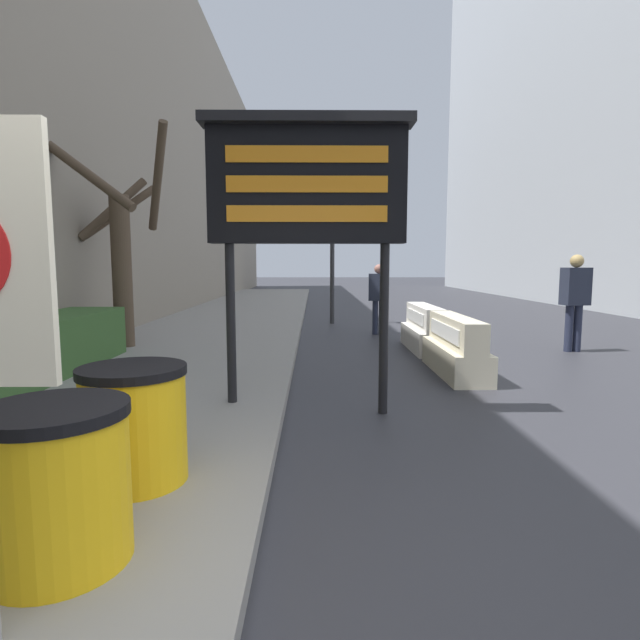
% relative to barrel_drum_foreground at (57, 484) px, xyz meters
% --- Properties ---
extents(ground_plane, '(120.00, 120.00, 0.00)m').
position_rel_barrel_drum_foreground_xyz_m(ground_plane, '(0.96, -0.37, -0.54)').
color(ground_plane, '#2D2D33').
extents(building_left_facade, '(0.40, 50.40, 11.28)m').
position_rel_barrel_drum_foreground_xyz_m(building_left_facade, '(-3.20, 9.43, 5.10)').
color(building_left_facade, gray).
rests_on(building_left_facade, ground_plane).
extents(bare_tree, '(2.23, 2.48, 3.98)m').
position_rel_barrel_drum_foreground_xyz_m(bare_tree, '(-2.22, 6.75, 1.47)').
color(bare_tree, '#4C3D2D').
rests_on(bare_tree, sidewalk_left).
extents(barrel_drum_foreground, '(0.72, 0.72, 0.81)m').
position_rel_barrel_drum_foreground_xyz_m(barrel_drum_foreground, '(0.00, 0.00, 0.00)').
color(barrel_drum_foreground, yellow).
rests_on(barrel_drum_foreground, sidewalk_left).
extents(barrel_drum_middle, '(0.72, 0.72, 0.81)m').
position_rel_barrel_drum_foreground_xyz_m(barrel_drum_middle, '(0.05, 0.94, 0.00)').
color(barrel_drum_middle, yellow).
rests_on(barrel_drum_middle, sidewalk_left).
extents(message_board, '(2.18, 0.36, 3.13)m').
position_rel_barrel_drum_foreground_xyz_m(message_board, '(1.21, 2.92, 1.89)').
color(message_board, black).
rests_on(message_board, ground_plane).
extents(jersey_barrier_cream, '(0.56, 1.94, 0.86)m').
position_rel_barrel_drum_foreground_xyz_m(jersey_barrier_cream, '(3.38, 4.89, -0.16)').
color(jersey_barrier_cream, beige).
rests_on(jersey_barrier_cream, ground_plane).
extents(jersey_barrier_white, '(0.58, 1.86, 0.85)m').
position_rel_barrel_drum_foreground_xyz_m(jersey_barrier_white, '(3.38, 6.99, -0.16)').
color(jersey_barrier_white, silver).
rests_on(jersey_barrier_white, ground_plane).
extents(traffic_cone_near, '(0.32, 0.32, 0.57)m').
position_rel_barrel_drum_foreground_xyz_m(traffic_cone_near, '(3.57, 6.95, -0.26)').
color(traffic_cone_near, black).
rests_on(traffic_cone_near, ground_plane).
extents(traffic_light_near_curb, '(0.28, 0.44, 4.32)m').
position_rel_barrel_drum_foreground_xyz_m(traffic_light_near_curb, '(1.77, 11.16, 2.58)').
color(traffic_light_near_curb, '#2D2D30').
rests_on(traffic_light_near_curb, ground_plane).
extents(pedestrian_worker, '(0.48, 0.37, 1.63)m').
position_rel_barrel_drum_foreground_xyz_m(pedestrian_worker, '(2.77, 9.12, 0.42)').
color(pedestrian_worker, '#23283D').
rests_on(pedestrian_worker, ground_plane).
extents(pedestrian_passerby, '(0.51, 0.35, 1.80)m').
position_rel_barrel_drum_foreground_xyz_m(pedestrian_passerby, '(6.11, 6.77, 0.53)').
color(pedestrian_passerby, '#23283D').
rests_on(pedestrian_passerby, ground_plane).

